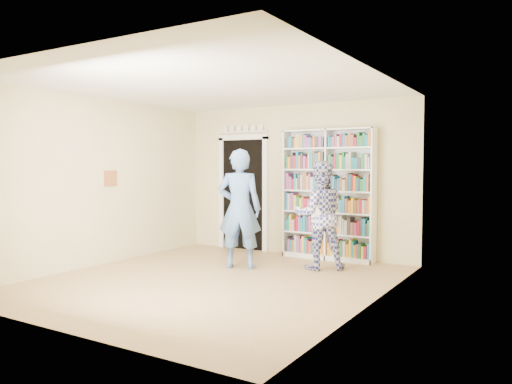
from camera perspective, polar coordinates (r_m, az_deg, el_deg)
floor at (r=7.08m, az=-4.85°, el=-10.08°), size 5.00×5.00×0.00m
ceiling at (r=6.99m, az=-4.95°, el=12.03°), size 5.00×5.00×0.00m
wall_back at (r=9.05m, az=4.47°, el=1.39°), size 4.50×0.00×4.50m
wall_left at (r=8.43m, az=-17.36°, el=1.15°), size 0.00×5.00×5.00m
wall_right at (r=5.87m, az=13.14°, el=0.46°), size 0.00×5.00×5.00m
bookshelf at (r=8.61m, az=8.27°, el=-0.21°), size 1.62×0.30×2.23m
doorway at (r=9.58m, az=-1.48°, el=0.47°), size 1.10×0.08×2.43m
wall_art at (r=8.55m, az=-16.27°, el=1.52°), size 0.03×0.25×0.25m
man_blue at (r=7.79m, az=-1.89°, el=-1.93°), size 0.80×0.68×1.87m
man_plaid at (r=7.79m, az=7.27°, el=-2.66°), size 1.03×0.98×1.68m
paper_sheet at (r=7.56m, az=7.12°, el=-1.86°), size 0.20×0.07×0.29m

